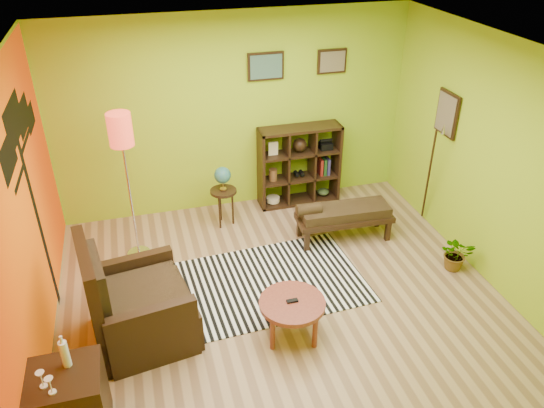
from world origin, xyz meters
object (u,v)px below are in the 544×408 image
object	(u,v)px
potted_plant	(456,257)
cube_shelf	(300,165)
floor_lamp	(122,143)
globe_table	(223,182)
armchair	(135,310)
bench	(342,214)
side_cabinet	(69,405)
coffee_table	(292,306)

from	to	relation	value
potted_plant	cube_shelf	bearing A→B (deg)	122.02
floor_lamp	globe_table	size ratio (longest dim) A/B	2.18
armchair	potted_plant	world-z (taller)	armchair
globe_table	potted_plant	distance (m)	3.16
globe_table	bench	world-z (taller)	globe_table
floor_lamp	bench	world-z (taller)	floor_lamp
armchair	potted_plant	xyz separation A→B (m)	(3.86, 0.16, -0.19)
cube_shelf	globe_table	bearing A→B (deg)	-164.33
globe_table	cube_shelf	bearing A→B (deg)	15.67
globe_table	side_cabinet	bearing A→B (deg)	-122.27
side_cabinet	coffee_table	bearing A→B (deg)	17.43
cube_shelf	potted_plant	xyz separation A→B (m)	(1.33, -2.13, -0.43)
floor_lamp	globe_table	xyz separation A→B (m)	(1.22, 0.43, -0.89)
globe_table	potted_plant	size ratio (longest dim) A/B	2.00
armchair	bench	size ratio (longest dim) A/B	0.92
globe_table	bench	bearing A→B (deg)	-28.33
coffee_table	cube_shelf	distance (m)	2.84
bench	potted_plant	world-z (taller)	bench
coffee_table	bench	world-z (taller)	bench
side_cabinet	cube_shelf	distance (m)	4.58
floor_lamp	cube_shelf	distance (m)	2.73
potted_plant	armchair	bearing A→B (deg)	-177.59
coffee_table	floor_lamp	bearing A→B (deg)	127.98
bench	floor_lamp	bearing A→B (deg)	172.57
coffee_table	side_cabinet	world-z (taller)	side_cabinet
armchair	bench	distance (m)	2.99
side_cabinet	bench	world-z (taller)	side_cabinet
armchair	side_cabinet	size ratio (longest dim) A/B	1.18
side_cabinet	armchair	bearing A→B (deg)	60.65
armchair	floor_lamp	size ratio (longest dim) A/B	0.63
floor_lamp	bench	distance (m)	2.93
armchair	bench	xyz separation A→B (m)	(2.75, 1.18, 0.01)
cube_shelf	potted_plant	size ratio (longest dim) A/B	2.70
armchair	globe_table	xyz separation A→B (m)	(1.31, 1.95, 0.30)
armchair	side_cabinet	distance (m)	1.20
cube_shelf	bench	bearing A→B (deg)	-78.76
globe_table	cube_shelf	distance (m)	1.27
floor_lamp	globe_table	bearing A→B (deg)	19.39
floor_lamp	globe_table	distance (m)	1.57
coffee_table	potted_plant	distance (m)	2.36
side_cabinet	bench	bearing A→B (deg)	33.72
armchair	side_cabinet	world-z (taller)	armchair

